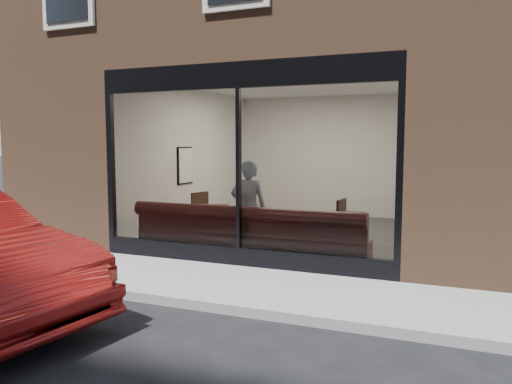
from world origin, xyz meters
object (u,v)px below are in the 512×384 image
at_px(banquette, 249,247).
at_px(person, 248,209).
at_px(cafe_table_right, 346,214).
at_px(cafe_chair_right, 331,237).
at_px(cafe_chair_left, 194,225).
at_px(cafe_table_left, 210,207).

xyz_separation_m(banquette, person, (-0.10, 0.24, 0.61)).
height_order(cafe_table_right, cafe_chair_right, cafe_table_right).
relative_size(banquette, person, 2.40).
height_order(banquette, cafe_table_right, cafe_table_right).
bearing_deg(cafe_table_right, banquette, -148.28).
bearing_deg(cafe_chair_left, cafe_chair_right, -163.76).
height_order(person, cafe_chair_right, person).
relative_size(banquette, cafe_chair_left, 8.95).
bearing_deg(banquette, cafe_table_left, 144.05).
relative_size(banquette, cafe_table_left, 6.22).
relative_size(cafe_table_left, cafe_chair_right, 1.46).
bearing_deg(cafe_table_right, cafe_chair_left, 169.25).
distance_m(banquette, person, 0.66).
xyz_separation_m(cafe_table_right, cafe_chair_right, (-0.35, 0.42, -0.50)).
relative_size(person, cafe_chair_left, 3.73).
relative_size(cafe_chair_left, cafe_chair_right, 1.01).
xyz_separation_m(banquette, cafe_table_right, (1.43, 0.89, 0.52)).
height_order(banquette, cafe_chair_right, banquette).
relative_size(cafe_table_right, cafe_chair_right, 1.27).
bearing_deg(person, banquette, 94.82).
xyz_separation_m(cafe_table_left, cafe_chair_right, (2.24, 0.47, -0.50)).
height_order(banquette, person, person).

